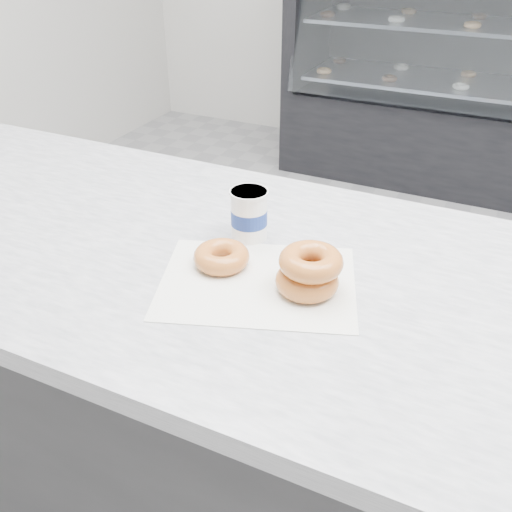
{
  "coord_description": "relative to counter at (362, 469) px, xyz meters",
  "views": [
    {
      "loc": [
        0.13,
        -1.41,
        1.47
      ],
      "look_at": [
        -0.24,
        -0.62,
        0.93
      ],
      "focal_mm": 40.0,
      "sensor_mm": 36.0,
      "label": 1
    }
  ],
  "objects": [
    {
      "name": "wax_paper",
      "position": [
        -0.22,
        -0.06,
        0.45
      ],
      "size": [
        0.41,
        0.36,
        0.0
      ],
      "primitive_type": "cube",
      "rotation": [
        0.0,
        0.0,
        0.34
      ],
      "color": "silver",
      "rests_on": "counter"
    },
    {
      "name": "display_case",
      "position": [
        0.0,
        2.72,
        0.04
      ],
      "size": [
        2.4,
        0.74,
        1.25
      ],
      "color": "black",
      "rests_on": "ground"
    },
    {
      "name": "counter",
      "position": [
        0.0,
        0.0,
        0.0
      ],
      "size": [
        3.06,
        0.76,
        0.9
      ],
      "color": "#333335",
      "rests_on": "ground"
    },
    {
      "name": "donut_single",
      "position": [
        -0.3,
        -0.04,
        0.47
      ],
      "size": [
        0.11,
        0.11,
        0.04
      ],
      "primitive_type": "torus",
      "rotation": [
        0.0,
        0.0,
        -0.08
      ],
      "color": "#BD7434",
      "rests_on": "wax_paper"
    },
    {
      "name": "ground",
      "position": [
        0.0,
        0.6,
        -0.45
      ],
      "size": [
        5.0,
        5.0,
        0.0
      ],
      "primitive_type": "plane",
      "color": "#959598",
      "rests_on": "ground"
    },
    {
      "name": "donut_stack",
      "position": [
        -0.13,
        -0.04,
        0.49
      ],
      "size": [
        0.12,
        0.12,
        0.08
      ],
      "color": "#BD7434",
      "rests_on": "wax_paper"
    },
    {
      "name": "coffee_cup",
      "position": [
        -0.3,
        0.08,
        0.5
      ],
      "size": [
        0.08,
        0.08,
        0.1
      ],
      "rotation": [
        0.0,
        0.0,
        0.12
      ],
      "color": "white",
      "rests_on": "counter"
    }
  ]
}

